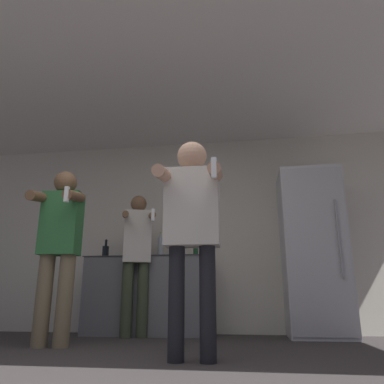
{
  "coord_description": "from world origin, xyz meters",
  "views": [
    {
      "loc": [
        0.81,
        -1.89,
        0.4
      ],
      "look_at": [
        0.4,
        0.79,
        1.19
      ],
      "focal_mm": 35.0,
      "sensor_mm": 36.0,
      "label": 1
    }
  ],
  "objects_px": {
    "refrigerator": "(313,251)",
    "bottle_tall_gin": "(196,246)",
    "person_woman_foreground": "(192,219)",
    "bottle_red_label": "(106,251)",
    "bottle_short_whiskey": "(160,247)",
    "bottle_amber_bourbon": "(143,247)",
    "person_man_side": "(59,243)",
    "person_spectator_back": "(137,254)"
  },
  "relations": [
    {
      "from": "bottle_red_label",
      "to": "bottle_short_whiskey",
      "type": "bearing_deg",
      "value": 0.0
    },
    {
      "from": "bottle_tall_gin",
      "to": "person_man_side",
      "type": "height_order",
      "value": "person_man_side"
    },
    {
      "from": "refrigerator",
      "to": "person_woman_foreground",
      "type": "bearing_deg",
      "value": -121.59
    },
    {
      "from": "bottle_amber_bourbon",
      "to": "person_woman_foreground",
      "type": "relative_size",
      "value": 0.2
    },
    {
      "from": "person_man_side",
      "to": "person_spectator_back",
      "type": "bearing_deg",
      "value": 64.78
    },
    {
      "from": "bottle_red_label",
      "to": "person_woman_foreground",
      "type": "bearing_deg",
      "value": -53.49
    },
    {
      "from": "refrigerator",
      "to": "bottle_red_label",
      "type": "height_order",
      "value": "refrigerator"
    },
    {
      "from": "refrigerator",
      "to": "bottle_tall_gin",
      "type": "distance_m",
      "value": 1.39
    },
    {
      "from": "refrigerator",
      "to": "person_woman_foreground",
      "type": "relative_size",
      "value": 1.19
    },
    {
      "from": "refrigerator",
      "to": "bottle_tall_gin",
      "type": "height_order",
      "value": "refrigerator"
    },
    {
      "from": "refrigerator",
      "to": "person_spectator_back",
      "type": "xyz_separation_m",
      "value": [
        -2.04,
        -0.27,
        -0.02
      ]
    },
    {
      "from": "bottle_short_whiskey",
      "to": "person_man_side",
      "type": "xyz_separation_m",
      "value": [
        -0.67,
        -1.28,
        -0.12
      ]
    },
    {
      "from": "person_spectator_back",
      "to": "person_woman_foreground",
      "type": "bearing_deg",
      "value": -60.63
    },
    {
      "from": "bottle_short_whiskey",
      "to": "bottle_red_label",
      "type": "height_order",
      "value": "bottle_short_whiskey"
    },
    {
      "from": "person_man_side",
      "to": "bottle_short_whiskey",
      "type": "bearing_deg",
      "value": 62.25
    },
    {
      "from": "bottle_red_label",
      "to": "person_woman_foreground",
      "type": "height_order",
      "value": "person_woman_foreground"
    },
    {
      "from": "bottle_short_whiskey",
      "to": "person_man_side",
      "type": "distance_m",
      "value": 1.45
    },
    {
      "from": "bottle_amber_bourbon",
      "to": "bottle_red_label",
      "type": "distance_m",
      "value": 0.49
    },
    {
      "from": "bottle_short_whiskey",
      "to": "bottle_red_label",
      "type": "distance_m",
      "value": 0.72
    },
    {
      "from": "person_woman_foreground",
      "to": "person_spectator_back",
      "type": "distance_m",
      "value": 1.83
    },
    {
      "from": "bottle_amber_bourbon",
      "to": "bottle_short_whiskey",
      "type": "height_order",
      "value": "bottle_amber_bourbon"
    },
    {
      "from": "person_man_side",
      "to": "bottle_tall_gin",
      "type": "bearing_deg",
      "value": 48.77
    },
    {
      "from": "bottle_tall_gin",
      "to": "refrigerator",
      "type": "bearing_deg",
      "value": -1.26
    },
    {
      "from": "bottle_short_whiskey",
      "to": "person_spectator_back",
      "type": "height_order",
      "value": "person_spectator_back"
    },
    {
      "from": "refrigerator",
      "to": "person_spectator_back",
      "type": "bearing_deg",
      "value": -172.55
    },
    {
      "from": "person_woman_foreground",
      "to": "bottle_red_label",
      "type": "bearing_deg",
      "value": 126.51
    },
    {
      "from": "bottle_tall_gin",
      "to": "bottle_short_whiskey",
      "type": "xyz_separation_m",
      "value": [
        -0.45,
        -0.0,
        0.01
      ]
    },
    {
      "from": "bottle_amber_bourbon",
      "to": "refrigerator",
      "type": "bearing_deg",
      "value": -0.85
    },
    {
      "from": "refrigerator",
      "to": "bottle_amber_bourbon",
      "type": "bearing_deg",
      "value": 179.15
    },
    {
      "from": "bottle_amber_bourbon",
      "to": "person_spectator_back",
      "type": "distance_m",
      "value": 0.32
    },
    {
      "from": "bottle_tall_gin",
      "to": "bottle_short_whiskey",
      "type": "distance_m",
      "value": 0.45
    },
    {
      "from": "refrigerator",
      "to": "person_woman_foreground",
      "type": "xyz_separation_m",
      "value": [
        -1.15,
        -1.86,
        0.03
      ]
    },
    {
      "from": "bottle_short_whiskey",
      "to": "bottle_red_label",
      "type": "bearing_deg",
      "value": -180.0
    },
    {
      "from": "person_woman_foreground",
      "to": "person_man_side",
      "type": "bearing_deg",
      "value": 155.61
    },
    {
      "from": "refrigerator",
      "to": "person_man_side",
      "type": "height_order",
      "value": "refrigerator"
    },
    {
      "from": "person_man_side",
      "to": "bottle_amber_bourbon",
      "type": "bearing_deg",
      "value": 70.75
    },
    {
      "from": "refrigerator",
      "to": "bottle_tall_gin",
      "type": "xyz_separation_m",
      "value": [
        -1.39,
        0.03,
        0.09
      ]
    },
    {
      "from": "person_spectator_back",
      "to": "bottle_tall_gin",
      "type": "bearing_deg",
      "value": 24.35
    },
    {
      "from": "person_woman_foreground",
      "to": "person_spectator_back",
      "type": "relative_size",
      "value": 0.97
    },
    {
      "from": "bottle_tall_gin",
      "to": "person_man_side",
      "type": "xyz_separation_m",
      "value": [
        -1.12,
        -1.28,
        -0.12
      ]
    },
    {
      "from": "person_man_side",
      "to": "person_spectator_back",
      "type": "xyz_separation_m",
      "value": [
        0.46,
        0.98,
        0.0
      ]
    },
    {
      "from": "person_man_side",
      "to": "bottle_red_label",
      "type": "bearing_deg",
      "value": 91.9
    }
  ]
}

